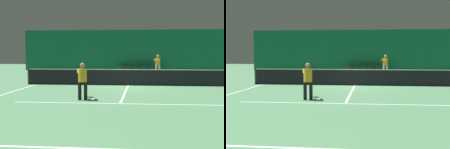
# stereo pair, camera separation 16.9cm
# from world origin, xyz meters

# --- Properties ---
(ground_plane) EXTENTS (60.00, 60.00, 0.00)m
(ground_plane) POSITION_xyz_m (0.00, 0.00, 0.00)
(ground_plane) COLOR #4C7F56
(backdrop_curtain) EXTENTS (23.00, 0.12, 4.19)m
(backdrop_curtain) POSITION_xyz_m (0.00, 14.04, 2.10)
(backdrop_curtain) COLOR #146042
(backdrop_curtain) RESTS_ON ground
(court_line_baseline_far) EXTENTS (11.00, 0.10, 0.00)m
(court_line_baseline_far) POSITION_xyz_m (0.00, 11.90, 0.00)
(court_line_baseline_far) COLOR white
(court_line_baseline_far) RESTS_ON ground
(court_line_baseline_near) EXTENTS (11.00, 0.10, 0.00)m
(court_line_baseline_near) POSITION_xyz_m (0.00, -11.90, 0.00)
(court_line_baseline_near) COLOR white
(court_line_baseline_near) RESTS_ON ground
(court_line_service_far) EXTENTS (8.25, 0.10, 0.00)m
(court_line_service_far) POSITION_xyz_m (0.00, 6.40, 0.00)
(court_line_service_far) COLOR white
(court_line_service_far) RESTS_ON ground
(court_line_service_near) EXTENTS (8.25, 0.10, 0.00)m
(court_line_service_near) POSITION_xyz_m (0.00, -6.40, 0.00)
(court_line_service_near) COLOR white
(court_line_service_near) RESTS_ON ground
(court_line_sideline_left) EXTENTS (0.10, 23.80, 0.00)m
(court_line_sideline_left) POSITION_xyz_m (-5.50, 0.00, 0.00)
(court_line_sideline_left) COLOR white
(court_line_sideline_left) RESTS_ON ground
(court_line_centre) EXTENTS (0.10, 12.80, 0.00)m
(court_line_centre) POSITION_xyz_m (0.00, 0.00, 0.00)
(court_line_centre) COLOR white
(court_line_centre) RESTS_ON ground
(tennis_net) EXTENTS (12.00, 0.10, 1.07)m
(tennis_net) POSITION_xyz_m (0.00, 0.00, 0.51)
(tennis_net) COLOR black
(tennis_net) RESTS_ON ground
(player_near) EXTENTS (0.67, 1.32, 1.50)m
(player_near) POSITION_xyz_m (-1.59, -5.61, 0.88)
(player_near) COLOR black
(player_near) RESTS_ON ground
(player_far) EXTENTS (0.74, 1.41, 1.70)m
(player_far) POSITION_xyz_m (2.09, 8.34, 0.99)
(player_far) COLOR beige
(player_far) RESTS_ON ground
(courtside_chair_0) EXTENTS (0.44, 0.44, 0.84)m
(courtside_chair_0) POSITION_xyz_m (-1.29, 13.49, 0.49)
(courtside_chair_0) COLOR brown
(courtside_chair_0) RESTS_ON ground
(courtside_chair_1) EXTENTS (0.44, 0.44, 0.84)m
(courtside_chair_1) POSITION_xyz_m (-0.55, 13.49, 0.49)
(courtside_chair_1) COLOR brown
(courtside_chair_1) RESTS_ON ground
(courtside_chair_2) EXTENTS (0.44, 0.44, 0.84)m
(courtside_chair_2) POSITION_xyz_m (0.20, 13.49, 0.49)
(courtside_chair_2) COLOR brown
(courtside_chair_2) RESTS_ON ground
(courtside_chair_3) EXTENTS (0.44, 0.44, 0.84)m
(courtside_chair_3) POSITION_xyz_m (0.95, 13.49, 0.49)
(courtside_chair_3) COLOR brown
(courtside_chair_3) RESTS_ON ground
(courtside_chair_4) EXTENTS (0.44, 0.44, 0.84)m
(courtside_chair_4) POSITION_xyz_m (1.69, 13.49, 0.49)
(courtside_chair_4) COLOR brown
(courtside_chair_4) RESTS_ON ground
(courtside_chair_5) EXTENTS (0.44, 0.44, 0.84)m
(courtside_chair_5) POSITION_xyz_m (2.44, 13.49, 0.49)
(courtside_chair_5) COLOR brown
(courtside_chair_5) RESTS_ON ground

